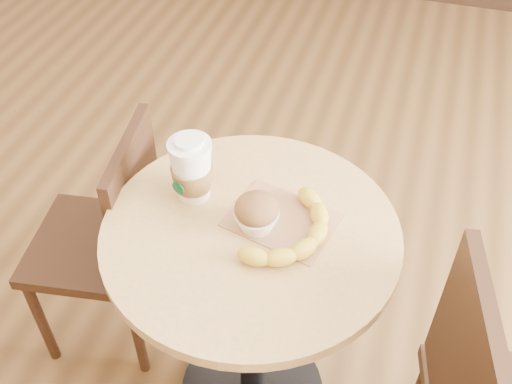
# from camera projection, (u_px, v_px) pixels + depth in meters

# --- Properties ---
(cafe_table) EXTENTS (0.69, 0.69, 0.75)m
(cafe_table) POSITION_uv_depth(u_px,v_px,m) (251.00, 288.00, 1.52)
(cafe_table) COLOR black
(cafe_table) RESTS_ON ground
(chair_left) EXTENTS (0.41, 0.41, 0.82)m
(chair_left) POSITION_uv_depth(u_px,v_px,m) (109.00, 237.00, 1.75)
(chair_left) COLOR #341F12
(chair_left) RESTS_ON ground
(kraft_bag) EXTENTS (0.28, 0.23, 0.00)m
(kraft_bag) POSITION_uv_depth(u_px,v_px,m) (282.00, 220.00, 1.38)
(kraft_bag) COLOR #AB7853
(kraft_bag) RESTS_ON cafe_table
(coffee_cup) EXTENTS (0.10, 0.10, 0.17)m
(coffee_cup) POSITION_uv_depth(u_px,v_px,m) (192.00, 171.00, 1.39)
(coffee_cup) COLOR white
(coffee_cup) RESTS_ON cafe_table
(muffin) EXTENTS (0.10, 0.10, 0.09)m
(muffin) POSITION_uv_depth(u_px,v_px,m) (257.00, 213.00, 1.33)
(muffin) COLOR white
(muffin) RESTS_ON kraft_bag
(banana) EXTENTS (0.29, 0.34, 0.04)m
(banana) POSITION_uv_depth(u_px,v_px,m) (292.00, 228.00, 1.33)
(banana) COLOR gold
(banana) RESTS_ON kraft_bag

